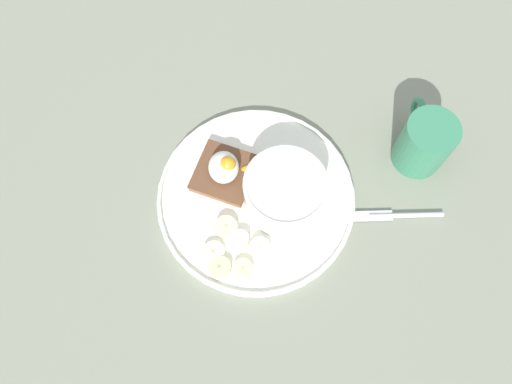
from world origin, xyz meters
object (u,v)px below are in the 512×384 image
poached_egg (225,167)px  banana_slice_outer (219,268)px  banana_slice_inner (257,247)px  banana_slice_front (226,227)px  coffee_mug (424,142)px  knife (394,215)px  toast_slice (224,173)px  banana_slice_left (240,239)px  banana_slice_back (213,252)px  oatmeal_bowl (285,192)px  banana_slice_right (243,269)px

poached_egg → banana_slice_outer: (14.49, -1.58, -2.50)cm
banana_slice_inner → banana_slice_front: bearing=-128.1°
coffee_mug → knife: coffee_mug is taller
toast_slice → banana_slice_left: (10.56, 1.74, -0.19)cm
banana_slice_left → poached_egg: bearing=-171.5°
banana_slice_outer → banana_slice_back: bearing=-162.2°
oatmeal_bowl → coffee_mug: 22.45cm
banana_slice_left → banana_slice_inner: 2.72cm
banana_slice_outer → coffee_mug: bearing=117.1°
oatmeal_bowl → banana_slice_inner: (7.33, -4.60, -2.52)cm
poached_egg → knife: 26.55cm
poached_egg → knife: (8.11, 24.99, -3.81)cm
toast_slice → banana_slice_back: toast_slice is taller
oatmeal_bowl → poached_egg: oatmeal_bowl is taller
banana_slice_left → banana_slice_inner: size_ratio=0.73×
toast_slice → banana_slice_back: 12.29cm
banana_slice_front → banana_slice_outer: bearing=-11.4°
banana_slice_right → knife: banana_slice_right is taller
banana_slice_inner → toast_slice: bearing=-161.0°
banana_slice_back → banana_slice_right: (2.72, 4.07, -0.07)cm
banana_slice_front → banana_slice_back: (3.57, -1.98, -0.17)cm
toast_slice → knife: 26.46cm
banana_slice_back → banana_slice_left: bearing=111.2°
banana_slice_left → knife: bearing=96.0°
banana_slice_left → knife: banana_slice_left is taller
banana_slice_inner → banana_slice_outer: banana_slice_outer is taller
poached_egg → coffee_mug: size_ratio=0.66×
banana_slice_left → banana_slice_front: bearing=-136.3°
banana_slice_inner → knife: (-3.80, 21.04, -1.22)cm
oatmeal_bowl → banana_slice_inner: 9.01cm
toast_slice → banana_slice_front: (8.52, -0.21, -0.16)cm
poached_egg → banana_slice_back: (12.09, -2.35, -2.67)cm
oatmeal_bowl → banana_slice_front: 10.05cm
banana_slice_left → banana_slice_right: bearing=1.9°
oatmeal_bowl → banana_slice_left: oatmeal_bowl is taller
banana_slice_outer → coffee_mug: (-16.20, 31.66, 3.07)cm
oatmeal_bowl → toast_slice: size_ratio=1.07×
banana_slice_right → banana_slice_inner: banana_slice_inner is taller
oatmeal_bowl → banana_slice_left: bearing=-49.3°
toast_slice → poached_egg: size_ratio=1.52×
banana_slice_right → banana_slice_inner: size_ratio=0.71×
banana_slice_back → toast_slice: bearing=169.7°
banana_slice_inner → poached_egg: bearing=-161.7°
toast_slice → banana_slice_right: (14.81, 1.89, -0.40)cm
banana_slice_right → knife: size_ratio=0.21×
banana_slice_front → banana_slice_inner: bearing=51.9°
banana_slice_left → knife: 23.57cm
oatmeal_bowl → banana_slice_outer: bearing=-45.6°
banana_slice_front → coffee_mug: size_ratio=0.38×
coffee_mug → banana_slice_inner: bearing=-62.5°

